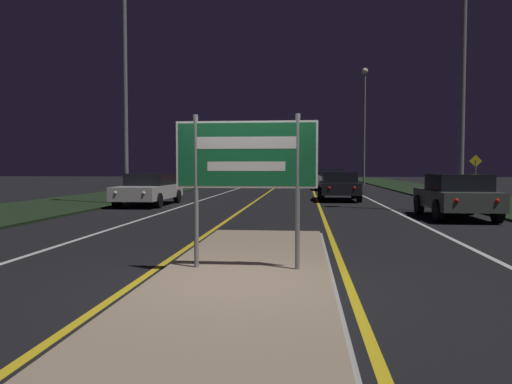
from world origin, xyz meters
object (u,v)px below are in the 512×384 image
(streetlight_left_near, at_px, (125,50))
(car_receding_1, at_px, (339,185))
(highway_sign, at_px, (246,161))
(car_approaching_0, at_px, (149,188))
(streetlight_right_far, at_px, (365,110))
(car_receding_0, at_px, (456,195))
(car_receding_3, at_px, (321,176))
(warning_sign, at_px, (475,172))
(streetlight_right_near, at_px, (465,0))
(car_receding_2, at_px, (331,179))

(streetlight_left_near, relative_size, car_receding_1, 2.44)
(highway_sign, relative_size, car_approaching_0, 0.48)
(streetlight_right_far, height_order, car_receding_0, streetlight_right_far)
(car_receding_3, bearing_deg, highway_sign, -93.38)
(car_approaching_0, bearing_deg, warning_sign, 15.50)
(streetlight_right_far, bearing_deg, streetlight_right_near, -89.39)
(car_receding_0, distance_m, car_receding_3, 32.53)
(streetlight_right_near, distance_m, car_receding_2, 19.31)
(car_receding_0, xyz_separation_m, car_approaching_0, (-11.45, 4.53, -0.03))
(streetlight_right_near, bearing_deg, car_receding_0, -110.25)
(highway_sign, height_order, car_receding_2, highway_sign)
(streetlight_left_near, distance_m, car_receding_1, 11.68)
(streetlight_left_near, bearing_deg, warning_sign, 16.06)
(car_receding_0, bearing_deg, car_receding_2, 98.40)
(car_receding_0, relative_size, car_receding_2, 0.90)
(car_approaching_0, bearing_deg, streetlight_right_far, 64.04)
(car_receding_1, xyz_separation_m, car_receding_2, (0.19, 11.46, 0.04))
(highway_sign, bearing_deg, car_approaching_0, 113.23)
(streetlight_left_near, distance_m, car_receding_3, 30.23)
(highway_sign, distance_m, car_receding_2, 28.94)
(car_receding_0, bearing_deg, car_approaching_0, 158.42)
(highway_sign, xyz_separation_m, car_receding_0, (5.67, 8.94, -0.98))
(car_receding_2, bearing_deg, car_receding_0, -81.60)
(streetlight_right_far, bearing_deg, warning_sign, -81.85)
(car_receding_1, bearing_deg, streetlight_left_near, -155.06)
(car_receding_1, distance_m, car_receding_3, 23.97)
(car_receding_0, distance_m, car_receding_2, 20.07)
(streetlight_left_near, relative_size, car_receding_3, 2.33)
(highway_sign, bearing_deg, car_receding_0, 57.61)
(car_receding_1, distance_m, warning_sign, 6.59)
(streetlight_left_near, height_order, car_receding_0, streetlight_left_near)
(car_approaching_0, relative_size, warning_sign, 2.25)
(warning_sign, bearing_deg, streetlight_right_near, -112.06)
(car_receding_3, height_order, warning_sign, warning_sign)
(car_receding_0, distance_m, car_approaching_0, 12.31)
(car_receding_3, bearing_deg, car_receding_1, -89.74)
(highway_sign, distance_m, streetlight_left_near, 15.43)
(streetlight_left_near, height_order, car_approaching_0, streetlight_left_near)
(car_approaching_0, bearing_deg, highway_sign, -66.77)
(highway_sign, xyz_separation_m, car_approaching_0, (-5.78, 13.46, -1.01))
(streetlight_right_far, xyz_separation_m, car_approaching_0, (-11.95, -24.55, -5.98))
(streetlight_left_near, distance_m, car_approaching_0, 5.92)
(car_receding_2, bearing_deg, car_receding_3, 91.39)
(car_receding_0, height_order, warning_sign, warning_sign)
(car_receding_2, relative_size, car_receding_3, 0.97)
(streetlight_right_near, relative_size, car_receding_2, 2.46)
(streetlight_right_far, height_order, car_receding_2, streetlight_right_far)
(warning_sign, bearing_deg, car_receding_0, -111.62)
(streetlight_left_near, xyz_separation_m, car_approaching_0, (0.87, 0.41, -5.84))
(streetlight_right_near, distance_m, car_receding_3, 31.23)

